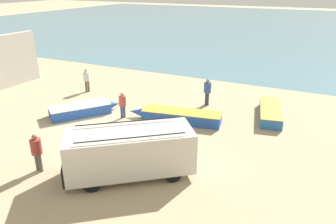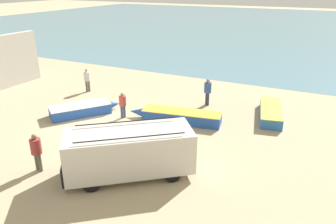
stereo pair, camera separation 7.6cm
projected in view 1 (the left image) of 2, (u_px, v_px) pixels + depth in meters
ground_plane at (98, 127)px, 18.59m from camera, size 200.00×200.00×0.00m
sea_water at (268, 25)px, 61.89m from camera, size 120.00×80.00×0.01m
parked_van at (129, 151)px, 13.67m from camera, size 5.41×4.87×2.16m
fishing_rowboat_0 at (178, 116)px, 19.29m from camera, size 5.68×2.02×0.67m
fishing_rowboat_1 at (83, 109)px, 20.33m from camera, size 3.42×4.12×0.65m
fishing_rowboat_2 at (270, 111)px, 20.12m from camera, size 2.02×5.02×0.63m
fisherman_0 at (207, 90)px, 21.59m from camera, size 0.47×0.47×1.80m
fisherman_1 at (122, 103)px, 19.59m from camera, size 0.42×0.42×1.59m
fisherman_2 at (36, 149)px, 13.96m from camera, size 0.46×0.46×1.76m
fisherman_3 at (87, 78)px, 24.25m from camera, size 0.46×0.46×1.74m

